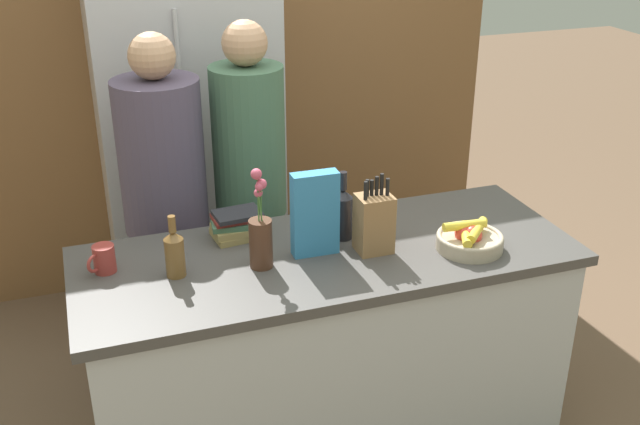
{
  "coord_description": "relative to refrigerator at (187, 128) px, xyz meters",
  "views": [
    {
      "loc": [
        -0.83,
        -2.3,
        2.17
      ],
      "look_at": [
        0.0,
        0.09,
        1.0
      ],
      "focal_mm": 42.0,
      "sensor_mm": 36.0,
      "label": 1
    }
  ],
  "objects": [
    {
      "name": "fruit_bowl",
      "position": [
        0.79,
        -1.45,
        -0.06
      ],
      "size": [
        0.25,
        0.25,
        0.11
      ],
      "color": "tan",
      "rests_on": "kitchen_island"
    },
    {
      "name": "bottle_oil",
      "position": [
        0.38,
        -1.21,
        0.01
      ],
      "size": [
        0.08,
        0.08,
        0.27
      ],
      "color": "black",
      "rests_on": "kitchen_island"
    },
    {
      "name": "flower_vase",
      "position": [
        0.02,
        -1.33,
        0.02
      ],
      "size": [
        0.08,
        0.08,
        0.37
      ],
      "color": "#4C2D1E",
      "rests_on": "kitchen_island"
    },
    {
      "name": "back_wall_wood",
      "position": [
        0.28,
        0.36,
        0.32
      ],
      "size": [
        3.05,
        0.12,
        2.6
      ],
      "color": "brown",
      "rests_on": "ground_plane"
    },
    {
      "name": "kitchen_island",
      "position": [
        0.28,
        -1.3,
        -0.54
      ],
      "size": [
        1.85,
        0.71,
        0.88
      ],
      "color": "silver",
      "rests_on": "ground_plane"
    },
    {
      "name": "refrigerator",
      "position": [
        0.0,
        0.0,
        0.0
      ],
      "size": [
        0.86,
        0.63,
        1.97
      ],
      "color": "#B7B7BC",
      "rests_on": "ground_plane"
    },
    {
      "name": "bottle_vinegar",
      "position": [
        -0.27,
        -1.29,
        -0.01
      ],
      "size": [
        0.07,
        0.07,
        0.23
      ],
      "color": "brown",
      "rests_on": "kitchen_island"
    },
    {
      "name": "cereal_box",
      "position": [
        0.24,
        -1.29,
        0.06
      ],
      "size": [
        0.17,
        0.06,
        0.32
      ],
      "color": "teal",
      "rests_on": "kitchen_island"
    },
    {
      "name": "person_at_sink",
      "position": [
        -0.22,
        -0.67,
        -0.09
      ],
      "size": [
        0.35,
        0.35,
        1.6
      ],
      "rotation": [
        0.0,
        0.0,
        0.31
      ],
      "color": "#383842",
      "rests_on": "ground_plane"
    },
    {
      "name": "book_stack",
      "position": [
        -0.0,
        -1.07,
        -0.05
      ],
      "size": [
        0.21,
        0.16,
        0.11
      ],
      "color": "#99844C",
      "rests_on": "kitchen_island"
    },
    {
      "name": "knife_block",
      "position": [
        0.45,
        -1.35,
        0.01
      ],
      "size": [
        0.13,
        0.11,
        0.3
      ],
      "color": "olive",
      "rests_on": "kitchen_island"
    },
    {
      "name": "coffee_mug",
      "position": [
        -0.51,
        -1.19,
        -0.05
      ],
      "size": [
        0.1,
        0.09,
        0.1
      ],
      "color": "#99332D",
      "rests_on": "kitchen_island"
    },
    {
      "name": "person_in_blue",
      "position": [
        0.16,
        -0.64,
        -0.07
      ],
      "size": [
        0.31,
        0.31,
        1.62
      ],
      "rotation": [
        0.0,
        0.0,
        0.21
      ],
      "color": "#383842",
      "rests_on": "ground_plane"
    }
  ]
}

